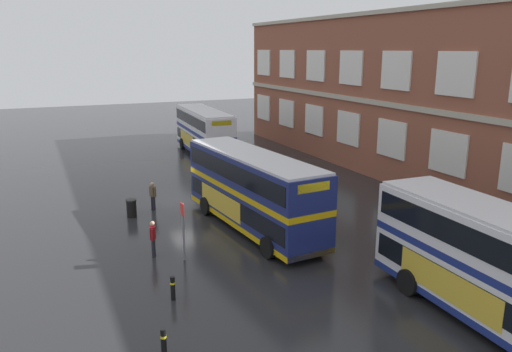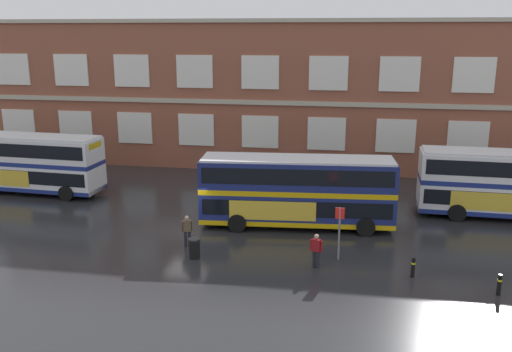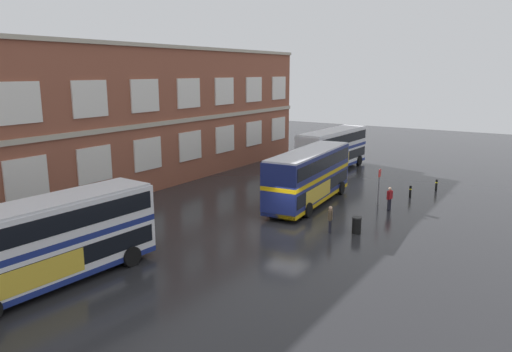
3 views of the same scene
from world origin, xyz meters
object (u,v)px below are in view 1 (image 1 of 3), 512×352
at_px(station_litter_bin, 131,208).
at_px(safety_bollard_east, 164,342).
at_px(double_decker_far, 508,272).
at_px(safety_bollard_west, 173,288).
at_px(bus_stand_flag, 183,226).
at_px(waiting_passenger, 153,195).
at_px(double_decker_near, 204,131).
at_px(double_decker_middle, 252,189).
at_px(second_passenger, 153,237).

distance_m(station_litter_bin, safety_bollard_east, 14.07).
relative_size(double_decker_far, safety_bollard_west, 11.66).
distance_m(double_decker_far, station_litter_bin, 19.59).
relative_size(bus_stand_flag, safety_bollard_east, 2.84).
bearing_deg(double_decker_far, waiting_passenger, -156.49).
bearing_deg(station_litter_bin, double_decker_near, 147.95).
bearing_deg(double_decker_far, double_decker_near, 179.87).
height_order(double_decker_middle, safety_bollard_east, double_decker_middle).
height_order(double_decker_middle, bus_stand_flag, double_decker_middle).
bearing_deg(safety_bollard_west, station_litter_bin, 177.77).
height_order(second_passenger, station_litter_bin, second_passenger).
xyz_separation_m(second_passenger, safety_bollard_west, (4.47, -0.28, -0.44)).
height_order(double_decker_far, safety_bollard_east, double_decker_far).
xyz_separation_m(bus_stand_flag, safety_bollard_west, (3.44, -1.44, -1.14)).
distance_m(double_decker_far, safety_bollard_east, 11.46).
xyz_separation_m(double_decker_middle, station_litter_bin, (-4.52, -5.55, -1.63)).
relative_size(station_litter_bin, safety_bollard_west, 1.08).
relative_size(second_passenger, safety_bollard_east, 1.79).
distance_m(double_decker_middle, safety_bollard_west, 8.62).
bearing_deg(double_decker_far, bus_stand_flag, -140.92).
distance_m(double_decker_near, second_passenger, 23.00).
xyz_separation_m(double_decker_middle, safety_bollard_west, (6.00, -5.96, -1.66)).
xyz_separation_m(second_passenger, bus_stand_flag, (1.03, 1.16, 0.70)).
distance_m(double_decker_near, safety_bollard_west, 27.25).
height_order(waiting_passenger, safety_bollard_west, waiting_passenger).
height_order(double_decker_far, second_passenger, double_decker_far).
bearing_deg(safety_bollard_east, waiting_passenger, 168.33).
bearing_deg(bus_stand_flag, double_decker_near, 159.33).
bearing_deg(double_decker_far, safety_bollard_west, -124.67).
bearing_deg(double_decker_far, safety_bollard_east, -106.48).
relative_size(bus_stand_flag, safety_bollard_west, 2.84).
relative_size(second_passenger, station_litter_bin, 1.65).
height_order(waiting_passenger, bus_stand_flag, bus_stand_flag).
relative_size(double_decker_far, second_passenger, 6.51).
bearing_deg(safety_bollard_west, double_decker_near, 159.04).
xyz_separation_m(double_decker_far, waiting_passenger, (-17.99, -7.82, -1.22)).
bearing_deg(double_decker_near, safety_bollard_west, -20.96).
relative_size(double_decker_far, bus_stand_flag, 4.10).
bearing_deg(station_litter_bin, second_passenger, -1.21).
distance_m(double_decker_middle, bus_stand_flag, 5.22).
bearing_deg(double_decker_middle, waiting_passenger, -142.12).
distance_m(double_decker_near, double_decker_far, 32.08).
bearing_deg(double_decker_far, double_decker_middle, -163.75).
bearing_deg(safety_bollard_west, bus_stand_flag, 157.23).
height_order(double_decker_near, waiting_passenger, double_decker_near).
distance_m(double_decker_near, safety_bollard_east, 30.91).
height_order(double_decker_far, safety_bollard_west, double_decker_far).
bearing_deg(second_passenger, bus_stand_flag, 48.36).
xyz_separation_m(double_decker_near, station_litter_bin, (14.89, -9.32, -1.63)).
distance_m(bus_stand_flag, station_litter_bin, 7.24).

